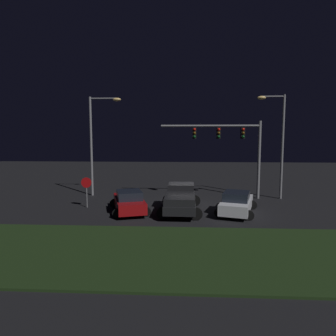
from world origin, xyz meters
name	(u,v)px	position (x,y,z in m)	size (l,w,h in m)	color
ground_plane	(185,205)	(0.00, 0.00, 0.00)	(80.00, 80.00, 0.00)	black
grass_median	(186,252)	(0.00, -9.31, 0.05)	(27.86, 7.05, 0.10)	black
pickup_truck	(181,197)	(-0.33, -1.87, 1.00)	(2.95, 5.44, 1.80)	black
car_sedan	(129,201)	(-3.87, -2.23, 0.74)	(3.29, 4.74, 1.51)	maroon
car_sedan_far	(237,203)	(3.46, -2.24, 0.74)	(3.27, 4.73, 1.51)	silver
traffic_signal_gantry	(230,140)	(3.71, 2.86, 4.90)	(8.32, 0.56, 6.50)	slate
street_lamp_left	(97,134)	(-7.69, 3.43, 5.41)	(2.79, 0.44, 8.63)	slate
street_lamp_right	(278,135)	(7.62, 2.89, 5.35)	(2.28, 0.44, 8.61)	slate
stop_sign	(86,186)	(-7.22, -1.09, 1.56)	(0.76, 0.08, 2.23)	slate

